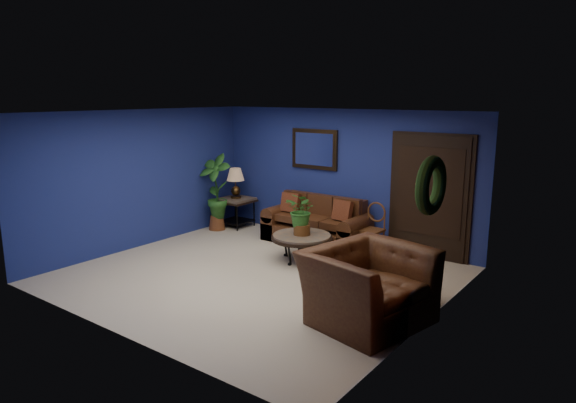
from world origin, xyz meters
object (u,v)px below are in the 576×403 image
Objects in this scene: sofa at (318,227)px; end_table at (236,205)px; side_chair at (373,225)px; table_lamp at (236,180)px; armchair at (368,286)px; coffee_table at (302,238)px.

sofa is 2.96× the size of end_table.
side_chair is (1.13, 0.04, 0.22)m from sofa.
table_lamp reaches higher than end_table.
end_table is 5.10m from armchair.
coffee_table is 1.69× the size of table_lamp.
armchair reaches higher than coffee_table.
table_lamp is at bearing -176.35° from side_chair.
table_lamp reaches higher than armchair.
end_table is 0.74× the size of side_chair.
coffee_table is (0.36, -1.03, 0.09)m from sofa.
table_lamp is (-2.42, 1.01, 0.62)m from coffee_table.
coffee_table is 2.52m from armchair.
end_table is 0.54m from table_lamp.
table_lamp is at bearing 73.13° from armchair.
table_lamp is at bearing -179.30° from sofa.
coffee_table is at bearing 66.34° from armchair.
table_lamp reaches higher than side_chair.
armchair is at bearing -46.43° from sofa.
sofa is 1.10m from coffee_table.
coffee_table is at bearing -71.00° from sofa.
sofa is 1.15m from side_chair.
armchair is (1.26, -2.55, -0.05)m from side_chair.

